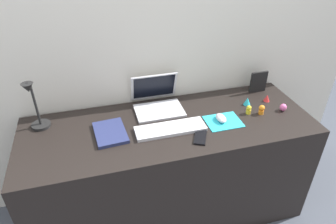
# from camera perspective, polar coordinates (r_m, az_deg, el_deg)

# --- Properties ---
(ground_plane) EXTENTS (6.00, 6.00, 0.00)m
(ground_plane) POSITION_cam_1_polar(r_m,az_deg,el_deg) (2.32, 0.25, -17.46)
(ground_plane) COLOR #474C56
(back_wall) EXTENTS (2.95, 0.05, 1.53)m
(back_wall) POSITION_cam_1_polar(r_m,az_deg,el_deg) (2.08, -2.36, 3.71)
(back_wall) COLOR silver
(back_wall) RESTS_ON ground_plane
(desk) EXTENTS (1.75, 0.63, 0.74)m
(desk) POSITION_cam_1_polar(r_m,az_deg,el_deg) (2.04, 0.27, -10.84)
(desk) COLOR black
(desk) RESTS_ON ground_plane
(laptop) EXTENTS (0.30, 0.28, 0.21)m
(laptop) POSITION_cam_1_polar(r_m,az_deg,el_deg) (1.95, -2.11, 2.33)
(laptop) COLOR silver
(laptop) RESTS_ON desk
(keyboard) EXTENTS (0.41, 0.13, 0.02)m
(keyboard) POSITION_cam_1_polar(r_m,az_deg,el_deg) (1.76, 0.48, -3.17)
(keyboard) COLOR silver
(keyboard) RESTS_ON desk
(mousepad) EXTENTS (0.21, 0.17, 0.00)m
(mousepad) POSITION_cam_1_polar(r_m,az_deg,el_deg) (1.86, 10.33, -1.75)
(mousepad) COLOR #28B7CC
(mousepad) RESTS_ON desk
(mouse) EXTENTS (0.06, 0.10, 0.03)m
(mouse) POSITION_cam_1_polar(r_m,az_deg,el_deg) (1.85, 9.92, -1.13)
(mouse) COLOR silver
(mouse) RESTS_ON mousepad
(cell_phone) EXTENTS (0.11, 0.14, 0.01)m
(cell_phone) POSITION_cam_1_polar(r_m,az_deg,el_deg) (1.71, 6.07, -4.76)
(cell_phone) COLOR black
(cell_phone) RESTS_ON desk
(desk_lamp) EXTENTS (0.11, 0.16, 0.32)m
(desk_lamp) POSITION_cam_1_polar(r_m,az_deg,el_deg) (1.84, -23.69, 0.85)
(desk_lamp) COLOR black
(desk_lamp) RESTS_ON desk
(notebook_pad) EXTENTS (0.19, 0.25, 0.02)m
(notebook_pad) POSITION_cam_1_polar(r_m,az_deg,el_deg) (1.76, -10.78, -3.81)
(notebook_pad) COLOR navy
(notebook_pad) RESTS_ON desk
(picture_frame) EXTENTS (0.12, 0.02, 0.15)m
(picture_frame) POSITION_cam_1_polar(r_m,az_deg,el_deg) (2.21, 16.61, 5.43)
(picture_frame) COLOR black
(picture_frame) RESTS_ON desk
(toy_figurine_cyan) EXTENTS (0.05, 0.05, 0.05)m
(toy_figurine_cyan) POSITION_cam_1_polar(r_m,az_deg,el_deg) (2.05, 14.65, 1.98)
(toy_figurine_cyan) COLOR #28B7CC
(toy_figurine_cyan) RESTS_ON desk
(toy_figurine_pink) EXTENTS (0.04, 0.04, 0.05)m
(toy_figurine_pink) POSITION_cam_1_polar(r_m,az_deg,el_deg) (2.06, 20.80, 0.83)
(toy_figurine_pink) COLOR pink
(toy_figurine_pink) RESTS_ON desk
(toy_figurine_yellow) EXTENTS (0.03, 0.03, 0.06)m
(toy_figurine_yellow) POSITION_cam_1_polar(r_m,az_deg,el_deg) (1.96, 14.91, 0.45)
(toy_figurine_yellow) COLOR yellow
(toy_figurine_yellow) RESTS_ON desk
(toy_figurine_red) EXTENTS (0.04, 0.04, 0.05)m
(toy_figurine_red) POSITION_cam_1_polar(r_m,az_deg,el_deg) (2.13, 18.07, 2.51)
(toy_figurine_red) COLOR red
(toy_figurine_red) RESTS_ON desk
(toy_figurine_orange) EXTENTS (0.04, 0.04, 0.06)m
(toy_figurine_orange) POSITION_cam_1_polar(r_m,az_deg,el_deg) (1.97, 17.16, 0.47)
(toy_figurine_orange) COLOR orange
(toy_figurine_orange) RESTS_ON desk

